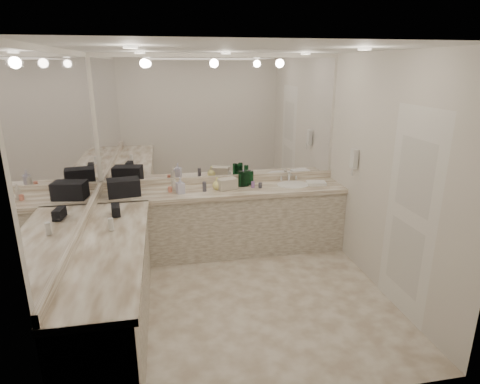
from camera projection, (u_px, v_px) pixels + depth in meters
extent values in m
plane|color=beige|center=(241.00, 298.00, 4.43)|extent=(3.20, 3.20, 0.00)
plane|color=white|center=(242.00, 49.00, 3.65)|extent=(3.20, 3.20, 0.00)
cube|color=silver|center=(221.00, 154.00, 5.44)|extent=(3.20, 0.02, 2.60)
cube|color=silver|center=(74.00, 194.00, 3.75)|extent=(0.02, 3.00, 2.60)
cube|color=silver|center=(387.00, 177.00, 4.32)|extent=(0.02, 3.00, 2.60)
cube|color=beige|center=(225.00, 223.00, 5.43)|extent=(3.20, 0.60, 0.84)
cube|color=silver|center=(224.00, 191.00, 5.28)|extent=(3.20, 0.64, 0.06)
cube|color=beige|center=(113.00, 290.00, 3.79)|extent=(0.60, 2.40, 0.84)
cube|color=silver|center=(109.00, 247.00, 3.66)|extent=(0.64, 2.42, 0.06)
cube|color=silver|center=(221.00, 179.00, 5.53)|extent=(3.20, 0.04, 0.10)
cube|color=silver|center=(81.00, 229.00, 3.86)|extent=(0.04, 3.00, 0.10)
cube|color=white|center=(220.00, 119.00, 5.29)|extent=(3.12, 0.01, 1.55)
cube|color=white|center=(69.00, 144.00, 3.61)|extent=(0.01, 2.92, 1.55)
cylinder|color=white|center=(293.00, 185.00, 5.45)|extent=(0.44, 0.44, 0.03)
cube|color=silver|center=(289.00, 176.00, 5.63)|extent=(0.24, 0.16, 0.14)
cube|color=white|center=(354.00, 159.00, 4.96)|extent=(0.06, 0.10, 0.24)
cube|color=white|center=(410.00, 215.00, 3.93)|extent=(0.02, 0.82, 2.10)
cube|color=black|center=(124.00, 187.00, 4.98)|extent=(0.42, 0.30, 0.22)
cube|color=black|center=(116.00, 211.00, 4.34)|extent=(0.11, 0.21, 0.11)
cube|color=beige|center=(227.00, 184.00, 5.24)|extent=(0.28, 0.22, 0.14)
cube|color=white|center=(316.00, 183.00, 5.46)|extent=(0.28, 0.21, 0.04)
cylinder|color=white|center=(111.00, 225.00, 3.92)|extent=(0.05, 0.05, 0.12)
imported|color=beige|center=(174.00, 183.00, 5.19)|extent=(0.09, 0.09, 0.19)
imported|color=silver|center=(180.00, 185.00, 5.06)|extent=(0.12, 0.12, 0.21)
imported|color=#FBF387|center=(217.00, 183.00, 5.23)|extent=(0.13, 0.13, 0.16)
cylinder|color=#134C26|center=(244.00, 178.00, 5.43)|extent=(0.07, 0.07, 0.18)
cylinder|color=#134C26|center=(247.00, 178.00, 5.37)|extent=(0.06, 0.06, 0.22)
cylinder|color=#134C26|center=(243.00, 179.00, 5.35)|extent=(0.06, 0.06, 0.20)
cylinder|color=#134C26|center=(241.00, 179.00, 5.35)|extent=(0.06, 0.06, 0.21)
cylinder|color=#134C26|center=(251.00, 178.00, 5.43)|extent=(0.06, 0.06, 0.19)
cylinder|color=white|center=(235.00, 184.00, 5.34)|extent=(0.05, 0.05, 0.09)
cylinder|color=#9966B2|center=(253.00, 185.00, 5.32)|extent=(0.05, 0.05, 0.08)
cylinder|color=#3F3F4C|center=(260.00, 185.00, 5.31)|extent=(0.05, 0.05, 0.07)
cylinder|color=#E57F66|center=(170.00, 189.00, 5.14)|extent=(0.06, 0.06, 0.07)
cylinder|color=#3F3F4C|center=(204.00, 187.00, 5.15)|extent=(0.05, 0.05, 0.13)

